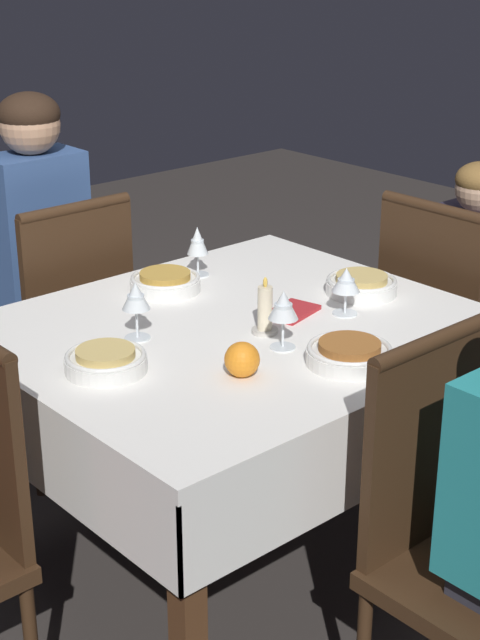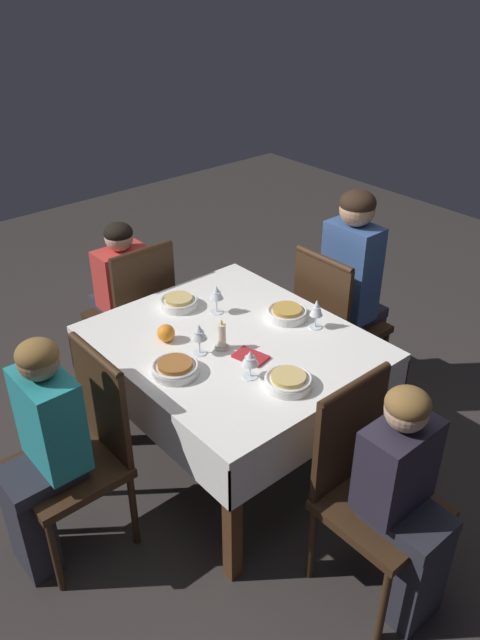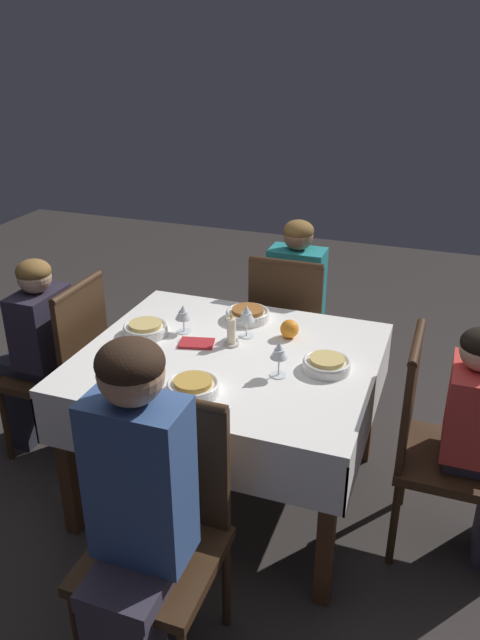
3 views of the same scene
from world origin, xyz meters
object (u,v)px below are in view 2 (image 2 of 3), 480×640
(wine_glass_south, at_px, (199,333))
(chair_south, at_px, (82,446))
(person_adult_denim, at_px, (355,281))
(candle_centerpiece, at_px, (222,338))
(bowl_north, at_px, (287,313))
(chair_east, at_px, (369,483))
(person_child_teal, at_px, (42,449))
(wine_glass_north, at_px, (316,309))
(orange_fruit, at_px, (166,333))
(bowl_east, at_px, (288,381))
(bowl_west, at_px, (179,302))
(napkin_red_folded, at_px, (251,357))
(wine_glass_west, at_px, (216,293))
(person_child_red, at_px, (120,292))
(person_child_dark, at_px, (406,498))
(dining_table, at_px, (233,355))
(wine_glass_east, at_px, (250,359))
(chair_west, at_px, (136,310))
(bowl_south, at_px, (175,368))
(chair_north, at_px, (334,319))

(wine_glass_south, bearing_deg, chair_south, -93.61)
(person_adult_denim, xyz_separation_m, candle_centerpiece, (0.08, -1.04, 0.09))
(bowl_north, height_order, wine_glass_south, wine_glass_south)
(chair_east, xyz_separation_m, person_child_teal, (-0.93, -0.92, 0.08))
(wine_glass_north, height_order, orange_fruit, wine_glass_north)
(bowl_east, bearing_deg, person_child_teal, -117.68)
(bowl_west, relative_size, napkin_red_folded, 1.16)
(napkin_red_folded, bearing_deg, wine_glass_west, 161.67)
(wine_glass_north, bearing_deg, person_child_red, -162.95)
(person_child_red, bearing_deg, bowl_west, 89.13)
(person_child_dark, height_order, napkin_red_folded, person_child_dark)
(wine_glass_south, bearing_deg, dining_table, 86.25)
(orange_fruit, xyz_separation_m, napkin_red_folded, (0.36, 0.21, -0.04))
(bowl_north, bearing_deg, person_child_red, -162.64)
(orange_fruit, bearing_deg, wine_glass_south, 16.67)
(wine_glass_east, bearing_deg, chair_west, 173.33)
(bowl_east, bearing_deg, bowl_south, -141.39)
(chair_west, distance_m, wine_glass_south, 0.95)
(bowl_east, relative_size, wine_glass_east, 1.54)
(person_child_teal, xyz_separation_m, napkin_red_folded, (0.22, 0.93, 0.15))
(person_child_dark, relative_size, orange_fruit, 12.28)
(chair_south, relative_size, orange_fruit, 11.23)
(person_child_dark, bearing_deg, person_child_red, 88.90)
(person_child_teal, relative_size, candle_centerpiece, 7.15)
(chair_south, bearing_deg, napkin_red_folded, 74.03)
(chair_north, relative_size, wine_glass_south, 6.17)
(person_adult_denim, distance_m, orange_fruit, 1.20)
(person_child_teal, bearing_deg, wine_glass_south, 87.16)
(chair_west, relative_size, napkin_red_folded, 5.61)
(chair_south, bearing_deg, chair_east, 39.21)
(person_child_dark, height_order, candle_centerpiece, person_child_dark)
(bowl_east, xyz_separation_m, bowl_south, (-0.38, -0.31, -0.00))
(chair_north, distance_m, bowl_south, 1.19)
(chair_north, bearing_deg, chair_south, 90.26)
(wine_glass_west, bearing_deg, bowl_west, -147.12)
(bowl_north, xyz_separation_m, wine_glass_north, (0.15, 0.04, 0.08))
(person_adult_denim, bearing_deg, chair_north, 90.00)
(person_child_dark, height_order, wine_glass_east, person_child_dark)
(chair_west, distance_m, wine_glass_north, 1.17)
(wine_glass_west, bearing_deg, wine_glass_south, -50.71)
(person_child_teal, relative_size, orange_fruit, 12.93)
(chair_south, height_order, wine_glass_east, chair_south)
(person_adult_denim, bearing_deg, chair_south, 90.23)
(bowl_west, relative_size, orange_fruit, 2.33)
(chair_north, bearing_deg, chair_west, 44.06)
(chair_east, distance_m, wine_glass_north, 0.88)
(wine_glass_east, bearing_deg, candle_centerpiece, 168.95)
(wine_glass_west, height_order, wine_glass_south, same)
(bowl_west, xyz_separation_m, bowl_east, (0.85, -0.05, -0.00))
(candle_centerpiece, bearing_deg, chair_north, 95.18)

